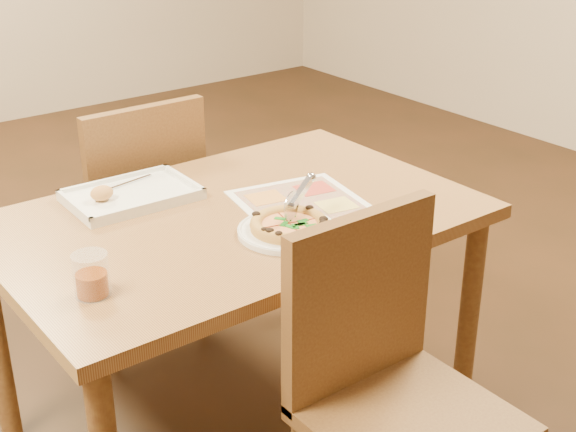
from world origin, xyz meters
TOP-DOWN VIEW (x-y plane):
  - dining_table at (0.00, 0.00)m, footprint 1.30×0.85m
  - chair_near at (0.00, -0.60)m, footprint 0.42×0.42m
  - chair_far at (-0.00, 0.60)m, footprint 0.42×0.42m
  - plate at (0.04, -0.19)m, footprint 0.32×0.32m
  - pizza at (0.04, -0.19)m, footprint 0.21×0.21m
  - pizza_cutter at (0.09, -0.16)m, footprint 0.14×0.07m
  - appetizer_tray at (-0.19, 0.26)m, footprint 0.36×0.25m
  - glass_tumbler at (-0.50, -0.18)m, footprint 0.08×0.08m
  - menu at (0.17, -0.12)m, footprint 0.42×0.52m

SIDE VIEW (x-z plane):
  - chair_near at x=0.00m, z-range 0.33..0.80m
  - chair_far at x=0.00m, z-range 0.33..0.80m
  - dining_table at x=0.00m, z-range 0.27..0.99m
  - menu at x=0.17m, z-range 0.72..0.72m
  - plate at x=0.04m, z-range 0.72..0.73m
  - appetizer_tray at x=-0.19m, z-range 0.70..0.76m
  - pizza at x=0.04m, z-range 0.73..0.76m
  - glass_tumbler at x=-0.50m, z-range 0.71..0.81m
  - pizza_cutter at x=0.09m, z-range 0.76..0.85m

